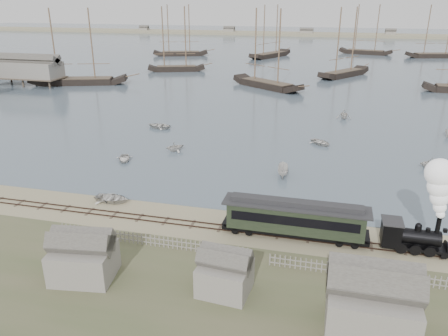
# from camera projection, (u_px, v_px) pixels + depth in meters

# --- Properties ---
(ground) EXTENTS (600.00, 600.00, 0.00)m
(ground) POSITION_uv_depth(u_px,v_px,m) (234.00, 220.00, 46.71)
(ground) COLOR tan
(ground) RESTS_ON ground
(harbor_water) EXTENTS (600.00, 336.00, 0.06)m
(harbor_water) POSITION_uv_depth(u_px,v_px,m) (316.00, 50.00, 200.34)
(harbor_water) COLOR #42525F
(harbor_water) RESTS_ON ground
(rail_track) EXTENTS (120.00, 1.80, 0.16)m
(rail_track) POSITION_uv_depth(u_px,v_px,m) (229.00, 229.00, 44.89)
(rail_track) COLOR #32211B
(rail_track) RESTS_ON ground
(picket_fence_west) EXTENTS (19.00, 0.10, 1.20)m
(picket_fence_west) POSITION_uv_depth(u_px,v_px,m) (151.00, 246.00, 41.85)
(picket_fence_west) COLOR gray
(picket_fence_west) RESTS_ON ground
(picket_fence_east) EXTENTS (15.00, 0.10, 1.20)m
(picket_fence_east) POSITION_uv_depth(u_px,v_px,m) (357.00, 278.00, 37.11)
(picket_fence_east) COLOR gray
(picket_fence_east) RESTS_ON ground
(shed_left) EXTENTS (5.00, 4.00, 4.10)m
(shed_left) POSITION_uv_depth(u_px,v_px,m) (86.00, 277.00, 37.22)
(shed_left) COLOR gray
(shed_left) RESTS_ON ground
(shed_mid) EXTENTS (4.00, 3.50, 3.60)m
(shed_mid) POSITION_uv_depth(u_px,v_px,m) (225.00, 291.00, 35.42)
(shed_mid) COLOR gray
(shed_mid) RESTS_ON ground
(shed_right) EXTENTS (6.00, 5.00, 5.10)m
(shed_right) POSITION_uv_depth(u_px,v_px,m) (367.00, 331.00, 31.13)
(shed_right) COLOR gray
(shed_right) RESTS_ON ground
(far_spit) EXTENTS (500.00, 20.00, 1.80)m
(far_spit) POSITION_uv_depth(u_px,v_px,m) (322.00, 36.00, 272.66)
(far_spit) COLOR tan
(far_spit) RESTS_ON ground
(locomotive) EXTENTS (7.10, 2.65, 8.85)m
(locomotive) POSITION_uv_depth(u_px,v_px,m) (432.00, 214.00, 39.19)
(locomotive) COLOR black
(locomotive) RESTS_ON ground
(passenger_coach) EXTENTS (14.21, 2.74, 3.45)m
(passenger_coach) POSITION_uv_depth(u_px,v_px,m) (295.00, 218.00, 42.62)
(passenger_coach) COLOR black
(passenger_coach) RESTS_ON ground
(beached_dinghy) EXTENTS (3.08, 4.22, 0.85)m
(beached_dinghy) POSITION_uv_depth(u_px,v_px,m) (112.00, 198.00, 50.80)
(beached_dinghy) COLOR beige
(beached_dinghy) RESTS_ON ground
(rowboat_0) EXTENTS (4.11, 3.59, 0.71)m
(rowboat_0) POSITION_uv_depth(u_px,v_px,m) (124.00, 158.00, 63.43)
(rowboat_0) COLOR beige
(rowboat_0) RESTS_ON harbor_water
(rowboat_1) EXTENTS (3.77, 3.81, 1.52)m
(rowboat_1) POSITION_uv_depth(u_px,v_px,m) (175.00, 146.00, 67.29)
(rowboat_1) COLOR beige
(rowboat_1) RESTS_ON harbor_water
(rowboat_2) EXTENTS (3.75, 1.75, 1.40)m
(rowboat_2) POSITION_uv_depth(u_px,v_px,m) (283.00, 171.00, 57.95)
(rowboat_2) COLOR beige
(rowboat_2) RESTS_ON harbor_water
(rowboat_3) EXTENTS (4.55, 4.61, 0.78)m
(rowboat_3) POSITION_uv_depth(u_px,v_px,m) (321.00, 142.00, 70.43)
(rowboat_3) COLOR beige
(rowboat_3) RESTS_ON harbor_water
(rowboat_4) EXTENTS (3.49, 3.74, 1.60)m
(rowboat_4) POSITION_uv_depth(u_px,v_px,m) (430.00, 163.00, 60.55)
(rowboat_4) COLOR beige
(rowboat_4) RESTS_ON harbor_water
(rowboat_6) EXTENTS (3.77, 4.81, 0.91)m
(rowboat_6) POSITION_uv_depth(u_px,v_px,m) (159.00, 125.00, 79.47)
(rowboat_6) COLOR beige
(rowboat_6) RESTS_ON harbor_water
(rowboat_7) EXTENTS (3.73, 3.32, 1.79)m
(rowboat_7) POSITION_uv_depth(u_px,v_px,m) (344.00, 114.00, 85.51)
(rowboat_7) COLOR beige
(rowboat_7) RESTS_ON harbor_water
(schooner_0) EXTENTS (26.41, 13.92, 20.00)m
(schooner_0) POSITION_uv_depth(u_px,v_px,m) (75.00, 47.00, 116.28)
(schooner_0) COLOR black
(schooner_0) RESTS_ON harbor_water
(schooner_1) EXTENTS (18.51, 9.95, 20.00)m
(schooner_1) POSITION_uv_depth(u_px,v_px,m) (175.00, 39.00, 137.62)
(schooner_1) COLOR black
(schooner_1) RESTS_ON harbor_water
(schooner_2) EXTENTS (20.90, 17.17, 20.00)m
(schooner_2) POSITION_uv_depth(u_px,v_px,m) (268.00, 49.00, 111.63)
(schooner_2) COLOR black
(schooner_2) RESTS_ON harbor_water
(schooner_3) EXTENTS (15.76, 20.20, 20.00)m
(schooner_3) POSITION_uv_depth(u_px,v_px,m) (347.00, 42.00, 128.15)
(schooner_3) COLOR black
(schooner_3) RESTS_ON harbor_water
(schooner_6) EXTENTS (22.59, 11.71, 20.00)m
(schooner_6) POSITION_uv_depth(u_px,v_px,m) (180.00, 30.00, 175.67)
(schooner_6) COLOR black
(schooner_6) RESTS_ON harbor_water
(schooner_7) EXTENTS (14.83, 23.31, 20.00)m
(schooner_7) POSITION_uv_depth(u_px,v_px,m) (271.00, 31.00, 171.08)
(schooner_7) COLOR black
(schooner_7) RESTS_ON harbor_water
(schooner_8) EXTENTS (21.99, 9.91, 20.00)m
(schooner_8) POSITION_uv_depth(u_px,v_px,m) (368.00, 29.00, 180.52)
(schooner_8) COLOR black
(schooner_8) RESTS_ON harbor_water
(schooner_9) EXTENTS (23.59, 11.57, 20.00)m
(schooner_9) POSITION_uv_depth(u_px,v_px,m) (440.00, 31.00, 169.83)
(schooner_9) COLOR black
(schooner_9) RESTS_ON harbor_water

